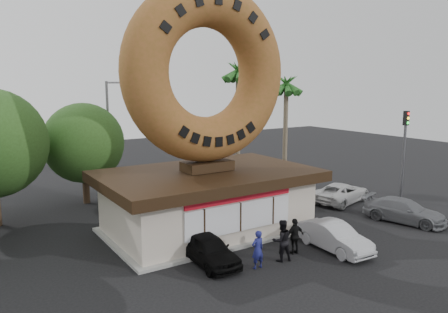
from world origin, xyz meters
TOP-DOWN VIEW (x-y plane):
  - ground at (0.00, 0.00)m, footprint 90.00×90.00m
  - donut_shop at (0.00, 5.98)m, footprint 11.20×7.20m
  - giant_donut at (0.00, 6.00)m, footprint 9.19×2.34m
  - tree_mid at (-4.00, 15.00)m, footprint 5.20×5.20m
  - palm_near at (7.50, 14.00)m, footprint 2.60×2.60m
  - palm_far at (11.00, 12.50)m, footprint 2.60×2.60m
  - street_lamp at (-1.86, 16.00)m, footprint 2.11×0.20m
  - traffic_signal at (14.00, 3.99)m, footprint 0.30×0.38m
  - person_left at (-0.72, 0.58)m, footprint 0.63×0.42m
  - person_center at (0.68, 0.65)m, footprint 1.05×0.90m
  - person_right at (1.73, 0.95)m, footprint 1.01×0.46m
  - car_black at (-2.21, 2.18)m, footprint 1.65×3.85m
  - car_silver at (3.60, 0.27)m, footprint 1.55×4.07m
  - car_grey at (10.18, 1.08)m, footprint 3.08×4.89m
  - car_white at (10.36, 5.95)m, footprint 5.06×3.22m

SIDE VIEW (x-z plane):
  - ground at x=0.00m, z-range 0.00..0.00m
  - car_black at x=-2.21m, z-range 0.00..1.30m
  - car_white at x=10.36m, z-range 0.00..1.30m
  - car_grey at x=10.18m, z-range 0.00..1.32m
  - car_silver at x=3.60m, z-range 0.00..1.33m
  - person_left at x=-0.72m, z-range 0.00..1.69m
  - person_right at x=1.73m, z-range 0.00..1.70m
  - person_center at x=0.68m, z-range 0.00..1.90m
  - donut_shop at x=0.00m, z-range -0.13..3.67m
  - traffic_signal at x=14.00m, z-range 0.83..6.90m
  - tree_mid at x=-4.00m, z-range 0.70..7.33m
  - street_lamp at x=-1.86m, z-range 0.48..8.48m
  - palm_far at x=11.00m, z-range 3.11..11.86m
  - giant_donut at x=0.00m, z-range 3.80..12.99m
  - palm_near at x=7.50m, z-range 3.54..13.29m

